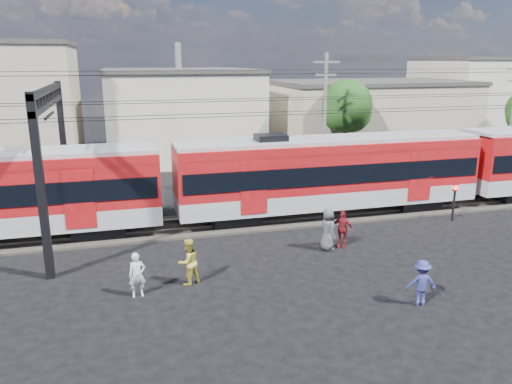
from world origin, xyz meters
TOP-DOWN VIEW (x-y plane):
  - ground at (0.00, 0.00)m, footprint 120.00×120.00m
  - track_bed at (0.00, 8.00)m, footprint 70.00×3.40m
  - rail_near at (0.00, 7.25)m, footprint 70.00×0.12m
  - rail_far at (0.00, 8.75)m, footprint 70.00×0.12m
  - commuter_train at (3.56, 8.00)m, footprint 50.30×3.08m
  - catenary at (-8.65, 8.00)m, footprint 70.00×9.30m
  - building_midwest at (-2.00, 27.00)m, footprint 12.24×12.24m
  - building_mideast at (14.00, 24.00)m, footprint 16.32×10.20m
  - building_east at (28.00, 28.00)m, footprint 10.20×10.20m
  - utility_pole_mid at (6.00, 15.00)m, footprint 1.80×0.24m
  - tree_near at (9.19, 18.09)m, footprint 3.82×3.64m
  - pedestrian_a at (-6.83, 1.05)m, footprint 0.62×0.44m
  - pedestrian_b at (-4.97, 1.56)m, footprint 1.07×0.99m
  - pedestrian_c at (2.38, -2.14)m, footprint 1.15×0.84m
  - pedestrian_d at (2.09, 3.51)m, footprint 1.03×0.92m
  - pedestrian_e at (1.36, 3.39)m, footprint 0.71×0.98m
  - crossing_signal at (9.21, 5.43)m, footprint 0.28×0.28m

SIDE VIEW (x-z plane):
  - ground at x=0.00m, z-range 0.00..0.00m
  - track_bed at x=0.00m, z-range 0.00..0.12m
  - rail_near at x=0.00m, z-range 0.12..0.24m
  - rail_far at x=0.00m, z-range 0.12..0.24m
  - pedestrian_a at x=-6.83m, z-range 0.00..1.61m
  - pedestrian_c at x=2.38m, z-range 0.00..1.61m
  - pedestrian_d at x=2.09m, z-range 0.00..1.68m
  - pedestrian_b at x=-4.97m, z-range 0.00..1.76m
  - pedestrian_e at x=1.36m, z-range 0.00..1.87m
  - crossing_signal at x=9.21m, z-range 0.38..2.33m
  - commuter_train at x=3.56m, z-range 0.31..4.49m
  - building_mideast at x=14.00m, z-range 0.01..6.31m
  - building_midwest at x=-2.00m, z-range 0.01..7.31m
  - building_east at x=28.00m, z-range 0.01..8.31m
  - utility_pole_mid at x=6.00m, z-range 0.28..8.78m
  - tree_near at x=9.19m, z-range 1.30..8.02m
  - catenary at x=-8.65m, z-range 1.38..8.89m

